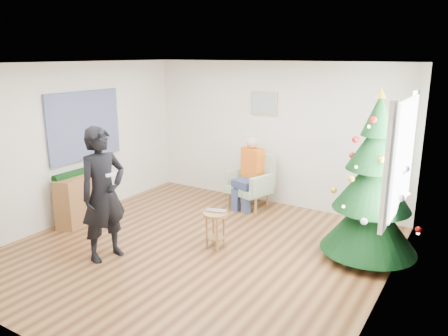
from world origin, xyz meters
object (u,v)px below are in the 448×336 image
Objects in this scene: christmas_tree at (373,185)px; armchair at (251,188)px; standing_man at (103,194)px; stool at (215,230)px; console at (79,198)px.

armchair is (-2.34, 1.00, -0.68)m from christmas_tree.
christmas_tree reaches higher than armchair.
christmas_tree is 3.58m from standing_man.
armchair is 2.99m from standing_man.
console reaches higher than stool.
christmas_tree reaches higher than standing_man.
console is (-2.11, -2.11, 0.04)m from armchair.
standing_man is at bearing -136.91° from stool.
console is (-2.50, -0.29, 0.12)m from stool.
armchair reaches higher than stool.
console is (-1.40, 0.74, -0.51)m from standing_man.
standing_man reaches higher than stool.
christmas_tree is at bearing 22.91° from stool.
stool is at bearing -35.33° from standing_man.
stool is 2.52m from console.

